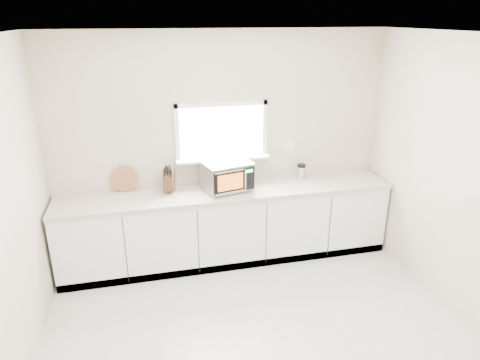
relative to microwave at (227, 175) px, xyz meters
name	(u,v)px	position (x,y,z in m)	size (l,w,h in m)	color
ground	(267,356)	(0.00, -1.71, -1.10)	(4.00, 4.00, 0.00)	beige
back_wall	(222,146)	(0.00, 0.29, 0.27)	(4.00, 0.17, 2.70)	beige
cabinets	(228,226)	(0.00, -0.01, -0.66)	(3.92, 0.60, 0.88)	white
countertop	(227,192)	(0.00, -0.02, -0.20)	(3.92, 0.64, 0.04)	#B3A594
microwave	(227,175)	(0.00, 0.00, 0.00)	(0.60, 0.52, 0.34)	black
knife_block	(169,179)	(-0.66, 0.10, -0.03)	(0.17, 0.26, 0.35)	#4F311C
cutting_board	(125,179)	(-1.16, 0.23, -0.03)	(0.30, 0.30, 0.02)	#9C5A3C
coffee_grinder	(301,171)	(0.97, 0.14, -0.08)	(0.11, 0.11, 0.19)	#ACAFB4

